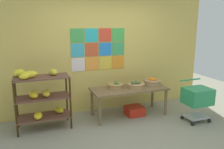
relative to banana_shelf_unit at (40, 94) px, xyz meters
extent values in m
plane|color=gray|center=(1.45, -1.10, -0.70)|extent=(9.33, 9.33, 0.00)
cube|color=#D3B655|center=(1.45, 0.60, 0.64)|extent=(5.08, 0.06, 2.68)
cube|color=green|center=(0.86, 0.56, 1.03)|extent=(0.29, 0.01, 0.29)
cube|color=#26B0B7|center=(1.17, 0.56, 1.03)|extent=(0.29, 0.01, 0.29)
cube|color=red|center=(1.48, 0.56, 1.03)|extent=(0.29, 0.01, 0.29)
cube|color=green|center=(1.80, 0.56, 1.03)|extent=(0.29, 0.01, 0.29)
cube|color=#38A5BF|center=(0.86, 0.56, 0.72)|extent=(0.29, 0.01, 0.29)
cube|color=#C74E2A|center=(1.17, 0.56, 0.72)|extent=(0.29, 0.01, 0.29)
cube|color=#237CD4|center=(1.48, 0.56, 0.72)|extent=(0.29, 0.01, 0.29)
cube|color=#3C9E5D|center=(1.80, 0.56, 0.72)|extent=(0.29, 0.01, 0.29)
cube|color=silver|center=(0.86, 0.56, 0.40)|extent=(0.29, 0.01, 0.29)
cube|color=orange|center=(1.17, 0.56, 0.40)|extent=(0.29, 0.01, 0.29)
cube|color=gold|center=(1.48, 0.56, 0.40)|extent=(0.29, 0.01, 0.29)
cube|color=orange|center=(1.80, 0.56, 0.40)|extent=(0.29, 0.01, 0.29)
cylinder|color=#35230B|center=(-0.43, -0.21, -0.19)|extent=(0.04, 0.04, 1.02)
cylinder|color=#35230B|center=(0.52, -0.21, -0.19)|extent=(0.04, 0.04, 1.02)
cylinder|color=#35230B|center=(-0.43, 0.21, -0.19)|extent=(0.04, 0.04, 1.02)
cylinder|color=#35230B|center=(0.52, 0.21, -0.19)|extent=(0.04, 0.04, 1.02)
cube|color=brown|center=(0.05, 0.00, -0.46)|extent=(0.99, 0.46, 0.03)
ellipsoid|color=yellow|center=(0.34, 0.08, -0.40)|extent=(0.24, 0.29, 0.10)
ellipsoid|color=yellow|center=(-0.06, -0.12, -0.38)|extent=(0.18, 0.24, 0.13)
cube|color=brown|center=(0.05, 0.00, -0.07)|extent=(0.99, 0.46, 0.02)
ellipsoid|color=yellow|center=(-0.11, 0.01, 0.00)|extent=(0.15, 0.23, 0.12)
ellipsoid|color=yellow|center=(0.11, -0.02, 0.00)|extent=(0.18, 0.26, 0.13)
ellipsoid|color=yellow|center=(-0.12, -0.04, 0.01)|extent=(0.22, 0.27, 0.13)
cube|color=brown|center=(0.05, 0.00, 0.31)|extent=(0.99, 0.46, 0.02)
ellipsoid|color=yellow|center=(-0.24, -0.10, 0.38)|extent=(0.25, 0.24, 0.11)
ellipsoid|color=yellow|center=(-0.33, 0.13, 0.40)|extent=(0.21, 0.19, 0.15)
ellipsoid|color=gold|center=(0.27, 0.05, 0.38)|extent=(0.19, 0.25, 0.12)
ellipsoid|color=yellow|center=(-0.16, -0.03, 0.39)|extent=(0.31, 0.19, 0.13)
cube|color=brown|center=(1.83, 0.01, -0.09)|extent=(1.63, 0.68, 0.04)
cylinder|color=brown|center=(1.08, -0.27, -0.40)|extent=(0.06, 0.06, 0.58)
cylinder|color=brown|center=(2.59, -0.27, -0.40)|extent=(0.06, 0.06, 0.58)
cylinder|color=brown|center=(1.08, 0.29, -0.40)|extent=(0.06, 0.06, 0.58)
cylinder|color=brown|center=(2.59, 0.29, -0.40)|extent=(0.06, 0.06, 0.58)
cylinder|color=#B1854C|center=(1.56, 0.10, -0.03)|extent=(0.31, 0.31, 0.08)
torus|color=#AC844D|center=(1.56, 0.10, 0.01)|extent=(0.34, 0.34, 0.03)
sphere|color=#466D27|center=(1.58, 0.10, 0.02)|extent=(0.09, 0.09, 0.09)
sphere|color=#3F6434|center=(1.57, 0.12, 0.02)|extent=(0.08, 0.08, 0.08)
sphere|color=#3B5938|center=(1.60, 0.17, 0.03)|extent=(0.07, 0.07, 0.07)
cylinder|color=tan|center=(1.98, -0.02, -0.03)|extent=(0.35, 0.35, 0.08)
torus|color=tan|center=(1.98, -0.02, 0.01)|extent=(0.38, 0.38, 0.03)
sphere|color=#495D33|center=(1.91, -0.03, 0.03)|extent=(0.09, 0.09, 0.09)
sphere|color=#526033|center=(2.05, -0.04, 0.03)|extent=(0.07, 0.07, 0.07)
sphere|color=#515D2F|center=(1.97, -0.02, 0.03)|extent=(0.09, 0.09, 0.09)
sphere|color=#4D6026|center=(1.97, -0.02, 0.04)|extent=(0.09, 0.09, 0.09)
sphere|color=#516C28|center=(1.93, 0.06, 0.02)|extent=(0.07, 0.07, 0.07)
cylinder|color=tan|center=(2.45, 0.10, -0.03)|extent=(0.37, 0.37, 0.09)
torus|color=tan|center=(2.45, 0.10, 0.01)|extent=(0.39, 0.39, 0.02)
sphere|color=orange|center=(2.44, 0.15, 0.03)|extent=(0.09, 0.09, 0.09)
sphere|color=orange|center=(2.45, 0.10, 0.04)|extent=(0.09, 0.09, 0.09)
sphere|color=orange|center=(2.53, 0.10, 0.02)|extent=(0.08, 0.08, 0.08)
cube|color=red|center=(1.96, -0.03, -0.60)|extent=(0.37, 0.35, 0.19)
sphere|color=black|center=(2.80, -0.92, -0.66)|extent=(0.08, 0.08, 0.08)
sphere|color=black|center=(3.22, -0.92, -0.66)|extent=(0.08, 0.08, 0.08)
sphere|color=black|center=(2.80, -0.59, -0.66)|extent=(0.08, 0.08, 0.08)
sphere|color=black|center=(3.22, -0.59, -0.66)|extent=(0.08, 0.08, 0.08)
cube|color=#A5A8AD|center=(3.01, -0.76, -0.60)|extent=(0.44, 0.35, 0.03)
cube|color=#289156|center=(3.01, -0.76, -0.16)|extent=(0.52, 0.43, 0.33)
cylinder|color=#289156|center=(3.01, -0.51, 0.13)|extent=(0.49, 0.03, 0.03)
camera|label=1|loc=(-0.16, -4.25, 1.29)|focal=36.35mm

